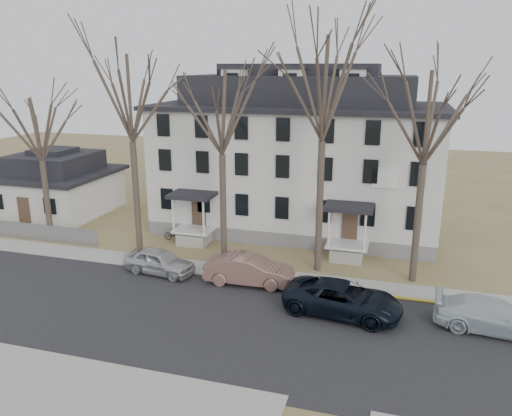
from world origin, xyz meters
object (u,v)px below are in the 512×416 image
(car_navy, at_px, (343,299))
(car_white, at_px, (493,316))
(tree_center, at_px, (324,81))
(car_tan, at_px, (249,270))
(car_silver, at_px, (160,262))
(bicycle_left, at_px, (175,235))
(tree_mid_left, at_px, (221,107))
(boarding_house, at_px, (298,157))
(small_house, at_px, (57,186))
(tree_bungalow, at_px, (38,125))
(tree_mid_right, at_px, (428,111))
(tree_far_left, at_px, (129,92))

(car_navy, relative_size, car_white, 1.11)
(tree_center, distance_m, car_tan, 11.24)
(car_silver, height_order, bicycle_left, car_silver)
(bicycle_left, bearing_deg, car_navy, -121.42)
(car_silver, bearing_deg, tree_mid_left, -34.22)
(boarding_house, relative_size, car_silver, 4.81)
(boarding_house, bearing_deg, tree_center, -69.80)
(car_navy, bearing_deg, car_tan, 76.13)
(small_house, bearing_deg, car_navy, -24.45)
(tree_bungalow, height_order, car_silver, tree_bungalow)
(car_navy, xyz_separation_m, car_white, (6.88, 0.32, -0.05))
(tree_center, distance_m, car_white, 14.55)
(tree_mid_left, height_order, car_silver, tree_mid_left)
(tree_mid_right, distance_m, car_silver, 17.19)
(tree_center, bearing_deg, tree_far_left, 180.00)
(tree_mid_left, distance_m, bicycle_left, 10.49)
(tree_center, bearing_deg, car_navy, -67.94)
(car_tan, bearing_deg, tree_mid_left, 37.28)
(tree_mid_right, height_order, car_navy, tree_mid_right)
(tree_mid_left, height_order, car_white, tree_mid_left)
(tree_mid_left, xyz_separation_m, bicycle_left, (-4.51, 2.33, -9.18))
(boarding_house, xyz_separation_m, car_navy, (5.12, -13.38, -4.57))
(tree_mid_left, bearing_deg, tree_far_left, 180.00)
(tree_far_left, bearing_deg, bicycle_left, 57.38)
(car_white, bearing_deg, tree_mid_left, 76.43)
(tree_center, distance_m, tree_mid_right, 5.70)
(boarding_house, height_order, car_silver, boarding_house)
(tree_bungalow, relative_size, car_silver, 2.49)
(boarding_house, distance_m, tree_bungalow, 18.17)
(car_navy, relative_size, bicycle_left, 3.59)
(tree_mid_right, bearing_deg, car_tan, -160.74)
(boarding_house, distance_m, bicycle_left, 10.72)
(car_tan, relative_size, bicycle_left, 3.09)
(tree_mid_left, xyz_separation_m, tree_center, (6.00, 0.00, 1.48))
(tree_mid_left, relative_size, bicycle_left, 7.87)
(tree_far_left, height_order, tree_mid_left, tree_far_left)
(tree_far_left, bearing_deg, tree_bungalow, 180.00)
(small_house, xyz_separation_m, car_white, (31.99, -11.11, -1.49))
(small_house, xyz_separation_m, tree_mid_right, (28.50, -6.20, 7.35))
(boarding_house, distance_m, tree_mid_left, 9.66)
(car_tan, bearing_deg, small_house, 61.76)
(tree_mid_left, relative_size, car_white, 2.44)
(tree_bungalow, distance_m, car_silver, 12.93)
(car_tan, bearing_deg, car_white, -101.17)
(tree_bungalow, bearing_deg, small_house, 122.84)
(small_house, relative_size, car_silver, 2.01)
(tree_far_left, distance_m, bicycle_left, 10.30)
(tree_bungalow, xyz_separation_m, bicycle_left, (8.49, 2.33, -7.69))
(small_house, bearing_deg, tree_far_left, -29.39)
(tree_bungalow, xyz_separation_m, car_tan, (15.62, -3.10, -7.29))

